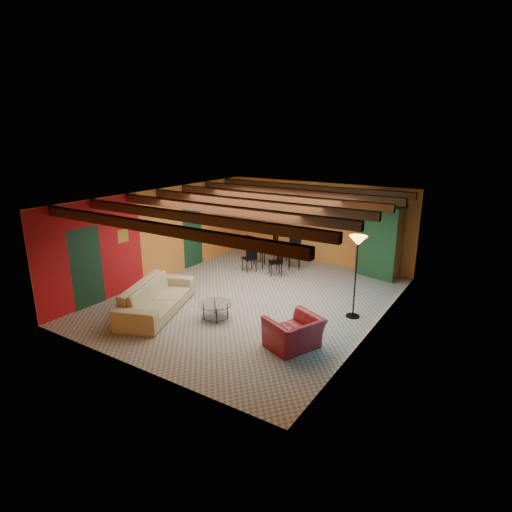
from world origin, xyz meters
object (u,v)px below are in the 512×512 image
Objects in this scene: armchair at (294,333)px; floor_lamp at (355,277)px; vase at (271,236)px; sofa at (157,298)px; armoire at (379,242)px; dining_table at (271,253)px; potted_plant at (383,198)px; coffee_table at (216,311)px.

armchair is 2.28m from floor_lamp.
vase is at bearing -120.86° from armchair.
vase reaches higher than sofa.
armoire is at bearing 97.75° from floor_lamp.
dining_table is 10.49× the size of vase.
floor_lamp reaches higher than armchair.
dining_table is 3.86m from potted_plant.
floor_lamp is at bearing 34.94° from coffee_table.
armchair is 5.37m from vase.
armchair is at bearing -54.20° from dining_table.
sofa is 4.62m from vase.
armoire is at bearing 66.56° from coffee_table.
coffee_table is at bearing -72.76° from armchair.
potted_plant reaches higher than armoire.
coffee_table is at bearing -77.43° from dining_table.
dining_table is (-0.91, 4.08, 0.29)m from coffee_table.
potted_plant is at bearing 0.00° from armoire.
armchair is 1.30× the size of coffee_table.
armoire is (2.25, 5.19, 0.87)m from coffee_table.
vase is (0.55, 4.54, 0.69)m from sofa.
armoire reaches higher than dining_table.
potted_plant is at bearing 97.75° from floor_lamp.
floor_lamp reaches higher than coffee_table.
coffee_table is at bearing -100.11° from armoire.
sofa is 4.82m from floor_lamp.
coffee_table is 0.39× the size of floor_lamp.
vase is at bearing -160.56° from potted_plant.
potted_plant reaches higher than armchair.
armchair reaches higher than coffee_table.
sofa is 6.80m from armoire.
armchair is at bearing -90.52° from potted_plant.
potted_plant is at bearing 66.56° from coffee_table.
floor_lamp reaches higher than vase.
armchair is 0.48× the size of armoire.
coffee_table is at bearing -113.44° from potted_plant.
potted_plant is (0.05, 5.43, 2.07)m from armchair.
potted_plant is (3.16, 1.12, 1.92)m from dining_table.
coffee_table is 5.73m from armoire.
floor_lamp reaches higher than dining_table.
coffee_table is 4.40× the size of vase.
coffee_table is 6.07m from potted_plant.
floor_lamp is (0.50, 2.12, 0.67)m from armchair.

